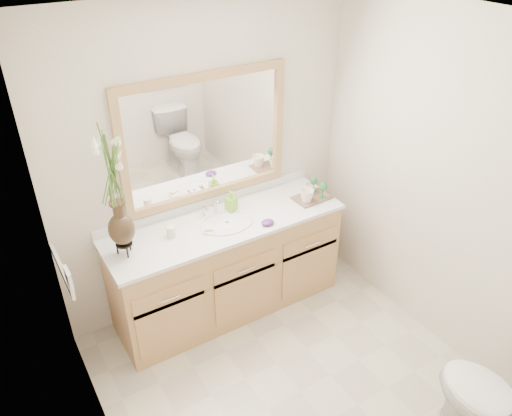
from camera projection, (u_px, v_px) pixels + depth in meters
floor at (300, 391)px, 3.43m from camera, size 2.60×2.60×0.00m
ceiling at (326, 29)px, 2.17m from camera, size 2.40×2.60×0.02m
wall_back at (206, 163)px, 3.74m from camera, size 2.40×0.02×2.40m
wall_left at (98, 334)px, 2.26m from camera, size 0.02×2.60×2.40m
wall_right at (454, 195)px, 3.33m from camera, size 0.02×2.60×2.40m
vanity at (227, 267)px, 3.95m from camera, size 1.80×0.55×0.80m
counter at (226, 223)px, 3.74m from camera, size 1.84×0.57×0.03m
sink at (227, 229)px, 3.74m from camera, size 0.38×0.34×0.23m
mirror at (206, 139)px, 3.62m from camera, size 1.32×0.04×0.97m
switch_plate at (69, 278)px, 2.94m from camera, size 0.02×0.12×0.12m
toilet at (495, 410)px, 2.88m from camera, size 0.42×0.75×0.74m
flower_vase at (113, 179)px, 3.09m from camera, size 0.21×0.21×0.84m
tumbler at (171, 232)px, 3.55m from camera, size 0.06×0.06×0.08m
soap_dish at (209, 230)px, 3.61m from camera, size 0.10×0.10×0.03m
soap_bottle at (231, 202)px, 3.83m from camera, size 0.08×0.08×0.15m
purple_dish at (268, 222)px, 3.69m from camera, size 0.12×0.11×0.04m
tray at (312, 198)px, 4.02m from camera, size 0.30×0.21×0.01m
mug_left at (307, 195)px, 3.92m from camera, size 0.12×0.11×0.11m
mug_right at (310, 188)px, 4.04m from camera, size 0.09×0.09×0.09m
goblet_front at (323, 187)px, 3.95m from camera, size 0.06×0.06×0.14m
goblet_back at (314, 182)px, 4.04m from camera, size 0.06×0.06×0.13m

